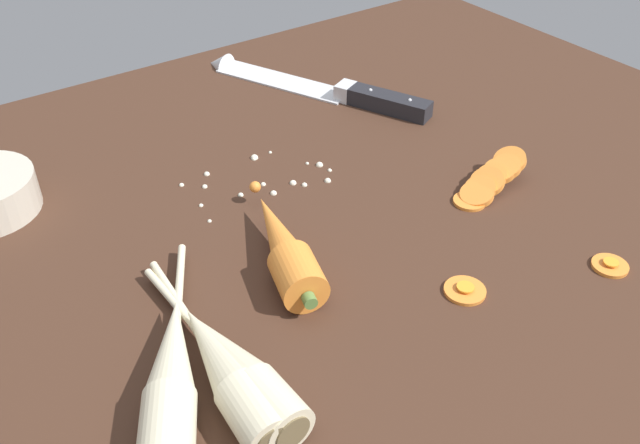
# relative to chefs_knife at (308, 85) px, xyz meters

# --- Properties ---
(ground_plane) EXTENTS (1.20, 0.90, 0.04)m
(ground_plane) POSITION_rel_chefs_knife_xyz_m (-0.17, -0.25, -0.03)
(ground_plane) COLOR #42281C
(chefs_knife) EXTENTS (0.17, 0.33, 0.04)m
(chefs_knife) POSITION_rel_chefs_knife_xyz_m (0.00, 0.00, 0.00)
(chefs_knife) COLOR silver
(chefs_knife) RESTS_ON ground_plane
(whole_carrot) EXTENTS (0.08, 0.19, 0.04)m
(whole_carrot) POSITION_rel_chefs_knife_xyz_m (-0.23, -0.29, 0.01)
(whole_carrot) COLOR orange
(whole_carrot) RESTS_ON ground_plane
(parsnip_front) EXTENTS (0.14, 0.22, 0.04)m
(parsnip_front) POSITION_rel_chefs_knife_xyz_m (-0.38, -0.37, 0.01)
(parsnip_front) COLOR beige
(parsnip_front) RESTS_ON ground_plane
(parsnip_mid_left) EXTENTS (0.04, 0.23, 0.04)m
(parsnip_mid_left) POSITION_rel_chefs_knife_xyz_m (-0.34, -0.39, 0.01)
(parsnip_mid_left) COLOR beige
(parsnip_mid_left) RESTS_ON ground_plane
(parsnip_mid_right) EXTENTS (0.05, 0.23, 0.04)m
(parsnip_mid_right) POSITION_rel_chefs_knife_xyz_m (-0.34, -0.39, 0.01)
(parsnip_mid_right) COLOR beige
(parsnip_mid_right) RESTS_ON ground_plane
(carrot_slice_stack) EXTENTS (0.11, 0.05, 0.04)m
(carrot_slice_stack) POSITION_rel_chefs_knife_xyz_m (0.02, -0.31, 0.01)
(carrot_slice_stack) COLOR orange
(carrot_slice_stack) RESTS_ON ground_plane
(carrot_slice_stray_near) EXTENTS (0.03, 0.03, 0.01)m
(carrot_slice_stray_near) POSITION_rel_chefs_knife_xyz_m (0.02, -0.47, -0.00)
(carrot_slice_stray_near) COLOR orange
(carrot_slice_stray_near) RESTS_ON ground_plane
(carrot_slice_stray_mid) EXTENTS (0.04, 0.04, 0.01)m
(carrot_slice_stray_mid) POSITION_rel_chefs_knife_xyz_m (-0.12, -0.42, -0.00)
(carrot_slice_stray_mid) COLOR orange
(carrot_slice_stray_mid) RESTS_ON ground_plane
(mince_crumbs) EXTENTS (0.16, 0.10, 0.01)m
(mince_crumbs) POSITION_rel_chefs_knife_xyz_m (-0.16, -0.16, -0.00)
(mince_crumbs) COLOR silver
(mince_crumbs) RESTS_ON ground_plane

